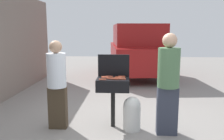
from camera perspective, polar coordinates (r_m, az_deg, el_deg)
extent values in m
plane|color=gray|center=(4.66, 0.54, -13.31)|extent=(24.00, 24.00, 0.00)
cylinder|color=black|center=(4.54, 0.24, -9.14)|extent=(0.08, 0.08, 0.71)
cube|color=black|center=(4.41, 0.24, -3.43)|extent=(0.60, 0.44, 0.22)
cube|color=black|center=(4.57, 0.41, 1.10)|extent=(0.60, 0.05, 0.42)
cylinder|color=#AD4228|center=(4.51, 2.35, -1.55)|extent=(0.13, 0.04, 0.03)
cylinder|color=#AD4228|center=(4.44, -1.71, -1.73)|extent=(0.13, 0.04, 0.03)
cylinder|color=#AD4228|center=(4.35, -0.44, -1.96)|extent=(0.13, 0.04, 0.03)
cylinder|color=#C6593D|center=(4.48, -1.71, -1.62)|extent=(0.13, 0.04, 0.03)
cylinder|color=#C6593D|center=(4.29, 2.47, -2.16)|extent=(0.13, 0.04, 0.03)
cylinder|color=#C6593D|center=(4.25, -2.25, -2.26)|extent=(0.13, 0.03, 0.03)
cylinder|color=#B74C33|center=(4.28, 0.59, -2.16)|extent=(0.13, 0.04, 0.03)
cylinder|color=#AD4228|center=(4.33, 1.43, -2.01)|extent=(0.13, 0.03, 0.03)
cylinder|color=#AD4228|center=(4.45, 1.61, -1.71)|extent=(0.13, 0.04, 0.03)
cylinder|color=#C6593D|center=(4.41, -1.71, -1.81)|extent=(0.13, 0.03, 0.03)
cylinder|color=#AD4228|center=(4.38, 1.34, -1.90)|extent=(0.13, 0.04, 0.03)
cylinder|color=#B74C33|center=(4.32, -0.22, -2.06)|extent=(0.13, 0.03, 0.03)
cylinder|color=#C6593D|center=(4.40, 2.31, -1.83)|extent=(0.13, 0.04, 0.03)
cylinder|color=#C6593D|center=(4.51, -0.65, -1.55)|extent=(0.13, 0.04, 0.03)
cylinder|color=silver|center=(4.45, 4.75, -11.24)|extent=(0.32, 0.32, 0.46)
sphere|color=silver|center=(4.38, 4.79, -8.42)|extent=(0.31, 0.31, 0.31)
cube|color=#3F3323|center=(4.58, -12.78, -8.74)|extent=(0.33, 0.18, 0.78)
cylinder|color=silver|center=(4.41, -13.12, -0.08)|extent=(0.34, 0.34, 0.62)
sphere|color=tan|center=(4.36, -13.33, 5.40)|extent=(0.23, 0.23, 0.23)
cube|color=#333847|center=(4.31, 12.99, -9.44)|extent=(0.35, 0.19, 0.84)
cylinder|color=#4C724C|center=(4.13, 13.38, 0.53)|extent=(0.37, 0.37, 0.67)
sphere|color=tan|center=(4.09, 13.63, 6.88)|extent=(0.25, 0.25, 0.25)
cube|color=maroon|center=(9.60, 5.88, 3.30)|extent=(2.36, 4.58, 0.90)
cube|color=maroon|center=(9.35, 6.15, 8.35)|extent=(2.03, 2.77, 0.80)
cylinder|color=black|center=(8.36, 13.48, -0.96)|extent=(0.29, 0.66, 0.64)
cylinder|color=black|center=(8.06, 1.04, -1.09)|extent=(0.29, 0.66, 0.64)
cylinder|color=black|center=(11.32, 9.24, 1.88)|extent=(0.29, 0.66, 0.64)
cylinder|color=black|center=(11.10, 0.07, 1.85)|extent=(0.29, 0.66, 0.64)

